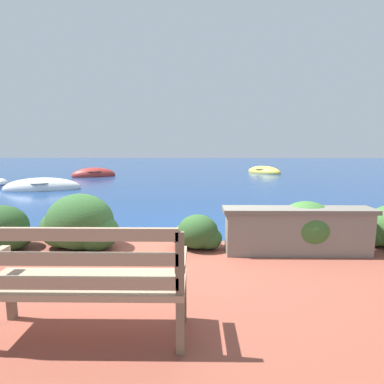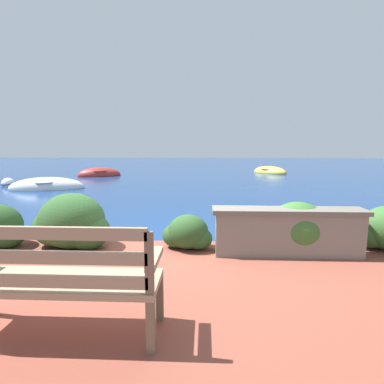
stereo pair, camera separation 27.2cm
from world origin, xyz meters
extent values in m
plane|color=navy|center=(0.00, 0.00, 0.00)|extent=(80.00, 80.00, 0.00)
cube|color=brown|center=(-1.56, -2.15, 0.42)|extent=(0.06, 0.06, 0.40)
cube|color=brown|center=(-0.08, -2.15, 0.42)|extent=(0.06, 0.06, 0.40)
cube|color=brown|center=(-0.08, -2.57, 0.42)|extent=(0.06, 0.06, 0.40)
cube|color=gray|center=(-0.82, -2.36, 0.65)|extent=(1.53, 0.48, 0.05)
cube|color=gray|center=(-0.82, -2.57, 0.75)|extent=(1.45, 0.04, 0.09)
cube|color=gray|center=(-0.82, -2.57, 0.93)|extent=(1.45, 0.04, 0.09)
cube|color=gray|center=(-0.82, -2.57, 1.10)|extent=(1.45, 0.04, 0.09)
cube|color=brown|center=(-0.08, -2.57, 0.90)|extent=(0.06, 0.04, 0.45)
cube|color=gray|center=(-0.08, -2.36, 0.85)|extent=(0.07, 0.43, 0.05)
cube|color=slate|center=(1.42, -0.52, 0.51)|extent=(1.95, 0.35, 0.58)
cube|color=#635F56|center=(1.42, -0.52, 0.83)|extent=(2.04, 0.39, 0.06)
ellipsoid|color=#284C23|center=(-2.78, -0.37, 0.54)|extent=(0.75, 0.67, 0.64)
ellipsoid|color=#284C23|center=(-2.59, -0.41, 0.43)|extent=(0.52, 0.47, 0.41)
ellipsoid|color=#2D5628|center=(-1.63, -0.37, 0.62)|extent=(0.95, 0.85, 0.80)
ellipsoid|color=#2D5628|center=(-1.89, -0.30, 0.50)|extent=(0.71, 0.64, 0.57)
ellipsoid|color=#2D5628|center=(-1.40, -0.42, 0.48)|extent=(0.66, 0.60, 0.52)
ellipsoid|color=#284C23|center=(0.05, -0.33, 0.47)|extent=(0.59, 0.53, 0.50)
ellipsoid|color=#284C23|center=(-0.11, -0.29, 0.40)|extent=(0.44, 0.40, 0.35)
ellipsoid|color=#284C23|center=(0.20, -0.36, 0.38)|extent=(0.41, 0.37, 0.32)
ellipsoid|color=#38662D|center=(1.60, -0.37, 0.57)|extent=(0.83, 0.74, 0.70)
ellipsoid|color=#38662D|center=(1.37, -0.31, 0.47)|extent=(0.62, 0.56, 0.50)
ellipsoid|color=#38662D|center=(1.81, -0.41, 0.45)|extent=(0.58, 0.52, 0.45)
ellipsoid|color=#38662D|center=(2.72, -0.18, 0.44)|extent=(0.56, 0.50, 0.44)
ellipsoid|color=silver|center=(-5.98, 7.00, 0.06)|extent=(3.01, 1.66, 0.84)
torus|color=gray|center=(-5.98, 7.00, 0.29)|extent=(1.27, 1.27, 0.07)
cube|color=#846647|center=(-5.56, 7.09, 0.26)|extent=(0.30, 0.84, 0.04)
cube|color=#846647|center=(-6.32, 6.92, 0.26)|extent=(0.30, 0.84, 0.04)
ellipsoid|color=#9E2D28|center=(-5.75, 12.30, 0.07)|extent=(2.63, 1.98, 0.88)
torus|color=brown|center=(-5.75, 12.30, 0.31)|extent=(1.51, 1.51, 0.07)
cube|color=#846647|center=(-6.08, 12.15, 0.28)|extent=(0.47, 0.88, 0.04)
cube|color=#846647|center=(-5.48, 12.41, 0.28)|extent=(0.47, 0.88, 0.04)
ellipsoid|color=#DBC64C|center=(4.42, 14.74, 0.06)|extent=(2.44, 2.68, 0.78)
torus|color=olive|center=(4.42, 14.74, 0.27)|extent=(1.69, 1.69, 0.07)
cube|color=#846647|center=(4.20, 15.04, 0.24)|extent=(0.84, 0.67, 0.04)
cube|color=#846647|center=(4.61, 14.50, 0.24)|extent=(0.84, 0.67, 0.04)
sphere|color=white|center=(-8.14, 7.85, 0.09)|extent=(0.53, 0.53, 0.53)
torus|color=navy|center=(-8.14, 7.85, 0.09)|extent=(0.59, 0.59, 0.06)
camera|label=1|loc=(0.02, -4.52, 1.69)|focal=28.00mm
camera|label=2|loc=(0.29, -4.51, 1.69)|focal=28.00mm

